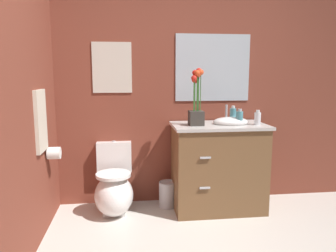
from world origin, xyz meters
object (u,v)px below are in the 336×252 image
soap_bottle (233,115)px  hand_wash_bottle (258,118)px  vanity_cabinet (218,166)px  trash_bin (168,194)px  lotion_bottle (239,118)px  toilet (114,189)px  wall_poster (112,68)px  toilet_paper_roll (54,153)px  hanging_towel (41,121)px  flower_vase (196,103)px  wall_mirror (213,68)px

soap_bottle → hand_wash_bottle: 0.25m
vanity_cabinet → soap_bottle: 0.54m
vanity_cabinet → trash_bin: 0.61m
soap_bottle → lotion_bottle: (0.03, -0.11, -0.01)m
toilet → hand_wash_bottle: bearing=-4.6°
lotion_bottle → trash_bin: bearing=165.8°
vanity_cabinet → wall_poster: wall_poster is taller
hand_wash_bottle → toilet_paper_roll: (-1.94, -0.08, -0.27)m
toilet → vanity_cabinet: bearing=-1.4°
wall_poster → lotion_bottle: bearing=-16.1°
toilet → hanging_towel: bearing=-147.3°
flower_vase → soap_bottle: bearing=12.6°
trash_bin → toilet: bearing=-171.3°
vanity_cabinet → soap_bottle: bearing=17.5°
vanity_cabinet → wall_mirror: size_ratio=1.34×
trash_bin → wall_poster: size_ratio=0.53×
hanging_towel → soap_bottle: bearing=12.3°
flower_vase → lotion_bottle: flower_vase is taller
wall_mirror → hanging_towel: wall_mirror is taller
trash_bin → flower_vase: bearing=-30.1°
vanity_cabinet → trash_bin: (-0.51, 0.11, -0.32)m
soap_bottle → hanging_towel: 1.83m
flower_vase → vanity_cabinet: bearing=9.5°
lotion_bottle → wall_poster: wall_poster is taller
soap_bottle → hand_wash_bottle: size_ratio=1.21×
lotion_bottle → trash_bin: (-0.69, 0.18, -0.82)m
wall_mirror → wall_poster: bearing=180.0°
lotion_bottle → hanging_towel: hanging_towel is taller
hand_wash_bottle → hanging_towel: size_ratio=0.28×
wall_mirror → toilet_paper_roll: wall_mirror is taller
lotion_bottle → wall_mirror: wall_mirror is taller
flower_vase → hand_wash_bottle: (0.61, -0.05, -0.15)m
toilet → wall_mirror: (1.06, 0.27, 1.21)m
flower_vase → soap_bottle: (0.40, 0.09, -0.13)m
vanity_cabinet → hanging_towel: hanging_towel is taller
toilet_paper_roll → trash_bin: bearing=14.7°
wall_poster → toilet_paper_roll: size_ratio=4.66×
wall_mirror → toilet_paper_roll: bearing=-163.6°
toilet → hanging_towel: size_ratio=1.33×
toilet → wall_poster: size_ratio=1.34×
lotion_bottle → wall_poster: 1.38m
wall_poster → trash_bin: bearing=-18.4°
hand_wash_bottle → flower_vase: bearing=175.7°
toilet → lotion_bottle: 1.44m
lotion_bottle → hanging_towel: (-1.82, -0.28, 0.04)m
soap_bottle → hand_wash_bottle: bearing=-33.2°
vanity_cabinet → soap_bottle: vanity_cabinet is taller
toilet → toilet_paper_roll: bearing=-159.2°
flower_vase → wall_mirror: wall_mirror is taller
lotion_bottle → trash_bin: lotion_bottle is taller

